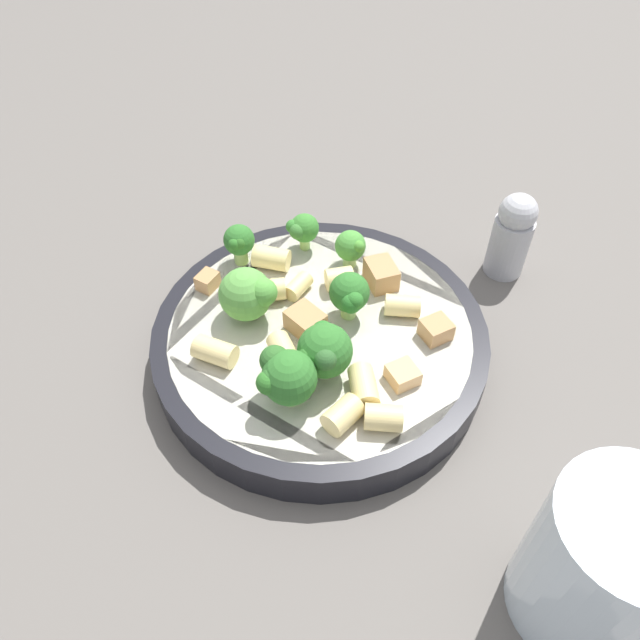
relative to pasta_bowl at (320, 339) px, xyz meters
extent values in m
plane|color=#5B5651|center=(0.00, 0.00, -0.02)|extent=(2.00, 2.00, 0.00)
cylinder|color=black|center=(0.00, 0.00, 0.00)|extent=(0.25, 0.25, 0.03)
cylinder|color=silver|center=(0.00, 0.00, 0.01)|extent=(0.22, 0.22, 0.01)
torus|color=black|center=(0.00, 0.00, 0.01)|extent=(0.24, 0.24, 0.00)
cylinder|color=#84AD60|center=(-0.04, 0.04, 0.02)|extent=(0.01, 0.01, 0.01)
sphere|color=#569942|center=(-0.04, 0.04, 0.03)|extent=(0.04, 0.04, 0.04)
sphere|color=#50973C|center=(-0.03, 0.03, 0.04)|extent=(0.02, 0.02, 0.02)
sphere|color=#559742|center=(-0.02, 0.03, 0.04)|extent=(0.02, 0.02, 0.02)
cylinder|color=#9EC175|center=(-0.05, -0.04, 0.02)|extent=(0.01, 0.01, 0.01)
sphere|color=#2D6B28|center=(-0.05, -0.04, 0.04)|extent=(0.04, 0.04, 0.04)
sphere|color=#2A5E24|center=(-0.06, -0.04, 0.04)|extent=(0.02, 0.02, 0.02)
sphere|color=#2D6C25|center=(-0.07, -0.04, 0.04)|extent=(0.02, 0.02, 0.02)
sphere|color=#2C5E26|center=(-0.05, -0.03, 0.04)|extent=(0.02, 0.02, 0.02)
cylinder|color=#93B766|center=(0.04, 0.08, 0.02)|extent=(0.01, 0.01, 0.01)
sphere|color=#387A2D|center=(0.04, 0.08, 0.03)|extent=(0.02, 0.02, 0.02)
sphere|color=#38722F|center=(0.03, 0.08, 0.03)|extent=(0.01, 0.01, 0.01)
sphere|color=#32732B|center=(0.03, 0.09, 0.04)|extent=(0.01, 0.01, 0.01)
cylinder|color=#93B766|center=(0.03, 0.00, 0.02)|extent=(0.01, 0.01, 0.01)
sphere|color=#2D6B28|center=(0.03, 0.00, 0.04)|extent=(0.03, 0.03, 0.03)
sphere|color=#286825|center=(0.02, -0.01, 0.04)|extent=(0.01, 0.01, 0.01)
sphere|color=#296A25|center=(0.02, -0.01, 0.04)|extent=(0.01, 0.01, 0.01)
cylinder|color=#93B766|center=(-0.01, 0.10, 0.02)|extent=(0.01, 0.01, 0.01)
sphere|color=#2D6B28|center=(-0.01, 0.10, 0.03)|extent=(0.02, 0.02, 0.02)
sphere|color=#2F6F26|center=(-0.02, 0.09, 0.04)|extent=(0.01, 0.01, 0.01)
sphere|color=#306825|center=(-0.01, 0.09, 0.04)|extent=(0.01, 0.01, 0.01)
cylinder|color=#93B766|center=(-0.02, -0.04, 0.02)|extent=(0.01, 0.01, 0.01)
sphere|color=#2D6B28|center=(-0.02, -0.04, 0.04)|extent=(0.04, 0.04, 0.04)
sphere|color=#2E6727|center=(-0.03, -0.04, 0.04)|extent=(0.01, 0.01, 0.01)
sphere|color=#2D5C2A|center=(-0.03, -0.05, 0.04)|extent=(0.02, 0.02, 0.02)
sphere|color=#276C27|center=(-0.01, -0.02, 0.04)|extent=(0.02, 0.02, 0.02)
cylinder|color=#9EC175|center=(0.06, 0.04, 0.02)|extent=(0.01, 0.01, 0.01)
sphere|color=#478E38|center=(0.06, 0.04, 0.03)|extent=(0.02, 0.02, 0.02)
sphere|color=#498E32|center=(0.06, 0.04, 0.04)|extent=(0.01, 0.01, 0.01)
sphere|color=#44913A|center=(0.07, 0.04, 0.03)|extent=(0.01, 0.01, 0.01)
cylinder|color=#E0C67F|center=(0.06, -0.02, 0.02)|extent=(0.03, 0.03, 0.02)
cylinder|color=#E0C67F|center=(-0.01, 0.05, 0.02)|extent=(0.03, 0.03, 0.02)
cylinder|color=#E0C67F|center=(-0.03, -0.07, 0.02)|extent=(0.03, 0.02, 0.02)
cylinder|color=#E0C67F|center=(0.01, 0.08, 0.02)|extent=(0.03, 0.03, 0.02)
cylinder|color=#E0C67F|center=(-0.08, 0.02, 0.02)|extent=(0.03, 0.03, 0.02)
cylinder|color=#E0C67F|center=(-0.01, -0.09, 0.02)|extent=(0.03, 0.03, 0.02)
cylinder|color=#E0C67F|center=(0.04, 0.03, 0.02)|extent=(0.03, 0.02, 0.02)
cylinder|color=#E0C67F|center=(-0.01, -0.06, 0.02)|extent=(0.03, 0.03, 0.02)
cylinder|color=#E0C67F|center=(-0.04, -0.01, 0.02)|extent=(0.02, 0.03, 0.02)
cylinder|color=#E0C67F|center=(0.01, 0.04, 0.02)|extent=(0.03, 0.02, 0.01)
cube|color=#A87A4C|center=(-0.05, 0.08, 0.02)|extent=(0.02, 0.02, 0.01)
cube|color=#A87A4C|center=(-0.01, 0.01, 0.02)|extent=(0.03, 0.03, 0.02)
cube|color=tan|center=(0.02, -0.07, 0.02)|extent=(0.02, 0.02, 0.01)
cube|color=#A87A4C|center=(0.07, 0.01, 0.02)|extent=(0.03, 0.03, 0.02)
cube|color=#A87A4C|center=(0.06, -0.05, 0.02)|extent=(0.02, 0.02, 0.01)
cylinder|color=silver|center=(0.02, -0.23, 0.03)|extent=(0.08, 0.08, 0.10)
cylinder|color=silver|center=(0.02, -0.23, 0.01)|extent=(0.07, 0.07, 0.06)
cylinder|color=#B2B2B7|center=(0.18, -0.01, 0.01)|extent=(0.03, 0.03, 0.05)
sphere|color=#B7B7BC|center=(0.18, -0.01, 0.04)|extent=(0.03, 0.03, 0.03)
camera|label=1|loc=(-0.17, -0.25, 0.35)|focal=35.00mm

